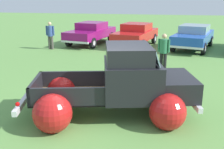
# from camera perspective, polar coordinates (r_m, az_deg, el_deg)

# --- Properties ---
(ground_plane) EXTENTS (80.00, 80.00, 0.00)m
(ground_plane) POSITION_cam_1_polar(r_m,az_deg,el_deg) (7.61, -0.92, -8.17)
(ground_plane) COLOR #609347
(vintage_pickup_truck) EXTENTS (4.94, 3.57, 1.96)m
(vintage_pickup_truck) POSITION_cam_1_polar(r_m,az_deg,el_deg) (7.34, 2.09, -2.74)
(vintage_pickup_truck) COLOR black
(vintage_pickup_truck) RESTS_ON ground
(show_car_0) EXTENTS (2.75, 4.65, 1.43)m
(show_car_0) POSITION_cam_1_polar(r_m,az_deg,el_deg) (18.28, -4.46, 8.93)
(show_car_0) COLOR black
(show_car_0) RESTS_ON ground
(show_car_1) EXTENTS (2.76, 4.55, 1.43)m
(show_car_1) POSITION_cam_1_polar(r_m,az_deg,el_deg) (17.54, 5.07, 8.59)
(show_car_1) COLOR black
(show_car_1) RESTS_ON ground
(show_car_2) EXTENTS (2.99, 4.78, 1.43)m
(show_car_2) POSITION_cam_1_polar(r_m,az_deg,el_deg) (17.21, 16.87, 7.81)
(show_car_2) COLOR black
(show_car_2) RESTS_ON ground
(spectator_0) EXTENTS (0.53, 0.43, 1.60)m
(spectator_0) POSITION_cam_1_polar(r_m,az_deg,el_deg) (11.80, 10.86, 5.13)
(spectator_0) COLOR black
(spectator_0) RESTS_ON ground
(spectator_1) EXTENTS (0.53, 0.34, 1.64)m
(spectator_1) POSITION_cam_1_polar(r_m,az_deg,el_deg) (16.74, -12.94, 8.38)
(spectator_1) COLOR #4C4742
(spectator_1) RESTS_ON ground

